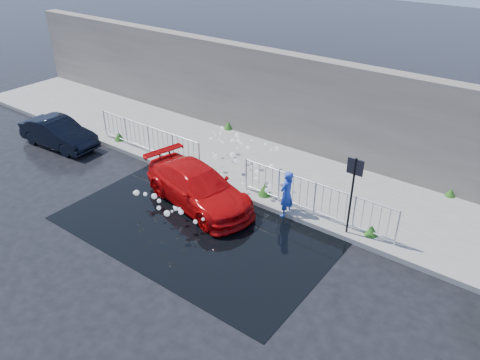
# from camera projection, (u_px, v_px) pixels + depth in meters

# --- Properties ---
(ground) EXTENTS (90.00, 90.00, 0.00)m
(ground) POSITION_uv_depth(u_px,v_px,m) (163.00, 236.00, 13.35)
(ground) COLOR black
(ground) RESTS_ON ground
(pavement) EXTENTS (30.00, 4.00, 0.15)m
(pavement) POSITION_uv_depth(u_px,v_px,m) (262.00, 167.00, 16.80)
(pavement) COLOR slate
(pavement) RESTS_ON ground
(curb) EXTENTS (30.00, 0.25, 0.16)m
(curb) POSITION_uv_depth(u_px,v_px,m) (228.00, 190.00, 15.40)
(curb) COLOR slate
(curb) RESTS_ON ground
(retaining_wall) EXTENTS (30.00, 0.60, 3.50)m
(retaining_wall) POSITION_uv_depth(u_px,v_px,m) (296.00, 102.00, 17.42)
(retaining_wall) COLOR #615952
(retaining_wall) RESTS_ON pavement
(puddle) EXTENTS (8.00, 5.00, 0.01)m
(puddle) POSITION_uv_depth(u_px,v_px,m) (199.00, 225.00, 13.79)
(puddle) COLOR black
(puddle) RESTS_ON ground
(sign_post) EXTENTS (0.45, 0.06, 2.50)m
(sign_post) POSITION_uv_depth(u_px,v_px,m) (353.00, 184.00, 12.48)
(sign_post) COLOR black
(sign_post) RESTS_ON ground
(railing_left) EXTENTS (5.05, 0.05, 1.10)m
(railing_left) POSITION_uv_depth(u_px,v_px,m) (149.00, 138.00, 17.40)
(railing_left) COLOR silver
(railing_left) RESTS_ON pavement
(railing_right) EXTENTS (5.05, 0.05, 1.10)m
(railing_right) POSITION_uv_depth(u_px,v_px,m) (315.00, 198.00, 13.76)
(railing_right) COLOR silver
(railing_right) RESTS_ON pavement
(weeds) EXTENTS (12.17, 3.93, 0.41)m
(weeds) POSITION_uv_depth(u_px,v_px,m) (247.00, 166.00, 16.38)
(weeds) COLOR #1A4F15
(weeds) RESTS_ON pavement
(water_spray) EXTENTS (3.67, 5.26, 0.96)m
(water_spray) POSITION_uv_depth(u_px,v_px,m) (222.00, 169.00, 15.34)
(water_spray) COLOR white
(water_spray) RESTS_ON ground
(red_car) EXTENTS (4.47, 2.61, 1.22)m
(red_car) POSITION_uv_depth(u_px,v_px,m) (198.00, 187.00, 14.55)
(red_car) COLOR #B80708
(red_car) RESTS_ON ground
(dark_car) EXTENTS (3.47, 1.43, 1.12)m
(dark_car) POSITION_uv_depth(u_px,v_px,m) (58.00, 133.00, 18.26)
(dark_car) COLOR black
(dark_car) RESTS_ON ground
(person) EXTENTS (0.41, 0.58, 1.51)m
(person) POSITION_uv_depth(u_px,v_px,m) (286.00, 194.00, 13.91)
(person) COLOR blue
(person) RESTS_ON ground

